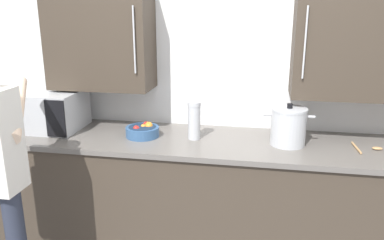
% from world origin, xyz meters
% --- Properties ---
extents(back_wall_tiled, '(3.96, 0.44, 2.64)m').
position_xyz_m(back_wall_tiled, '(0.00, 1.16, 1.39)').
color(back_wall_tiled, white).
rests_on(back_wall_tiled, ground_plane).
extents(counter_unit, '(3.52, 0.69, 0.94)m').
position_xyz_m(counter_unit, '(0.00, 0.82, 0.47)').
color(counter_unit, '#3D3328').
rests_on(counter_unit, ground_plane).
extents(microwave_oven, '(0.61, 0.76, 0.28)m').
position_xyz_m(microwave_oven, '(-1.29, 0.86, 1.08)').
color(microwave_oven, '#B7BABF').
rests_on(microwave_oven, counter_unit).
extents(stock_pot, '(0.33, 0.23, 0.28)m').
position_xyz_m(stock_pot, '(0.49, 0.82, 1.06)').
color(stock_pot, '#B7BABF').
rests_on(stock_pot, counter_unit).
extents(thermos_flask, '(0.09, 0.09, 0.26)m').
position_xyz_m(thermos_flask, '(-0.14, 0.83, 1.07)').
color(thermos_flask, '#B7BABF').
rests_on(thermos_flask, counter_unit).
extents(fruit_bowl, '(0.23, 0.23, 0.10)m').
position_xyz_m(fruit_bowl, '(-0.51, 0.81, 0.98)').
color(fruit_bowl, '#335684').
rests_on(fruit_bowl, counter_unit).
extents(wooden_spoon, '(0.18, 0.20, 0.02)m').
position_xyz_m(wooden_spoon, '(0.99, 0.82, 0.95)').
color(wooden_spoon, tan).
rests_on(wooden_spoon, counter_unit).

